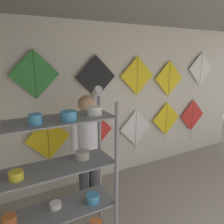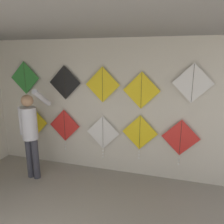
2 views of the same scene
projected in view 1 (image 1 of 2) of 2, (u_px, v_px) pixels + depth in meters
back_panel at (131, 102)px, 4.21m from camera, size 5.81×0.06×2.80m
ceiling_slab at (220, 2)px, 2.40m from camera, size 5.81×4.19×0.04m
shelf_rack at (58, 210)px, 1.69m from camera, size 0.93×0.33×1.92m
shopkeeper at (87, 143)px, 3.09m from camera, size 0.47×0.63×1.86m
kite_0 at (48, 140)px, 3.49m from camera, size 0.72×0.04×0.86m
kite_1 at (94, 133)px, 3.87m from camera, size 0.72×0.04×0.93m
kite_2 at (136, 129)px, 4.30m from camera, size 0.72×0.04×0.93m
kite_3 at (166, 120)px, 4.65m from camera, size 0.72×0.04×0.93m
kite_4 at (192, 117)px, 5.02m from camera, size 0.72×0.04×0.93m
kite_5 at (35, 75)px, 3.18m from camera, size 0.72×0.01×0.72m
kite_6 at (96, 77)px, 3.65m from camera, size 0.72×0.01×0.72m
kite_7 at (137, 76)px, 4.05m from camera, size 0.72×0.01×0.72m
kite_8 at (169, 78)px, 4.44m from camera, size 0.72×0.01×0.72m
kite_9 at (201, 69)px, 4.82m from camera, size 0.72×0.01×0.72m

